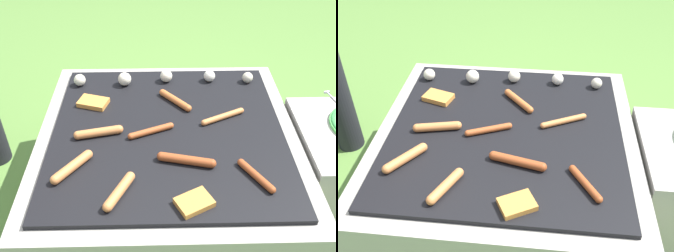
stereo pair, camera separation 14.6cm
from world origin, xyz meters
The scene contains 13 objects.
ground_plane centered at (0.00, 0.00, 0.00)m, with size 14.00×14.00×0.00m, color #567F38.
grill centered at (0.00, 0.00, 0.20)m, with size 0.98×0.98×0.40m.
sausage_mid_left centered at (0.06, -0.18, 0.42)m, with size 0.20×0.07×0.03m.
sausage_front_left centered at (-0.32, -0.20, 0.42)m, with size 0.12×0.15×0.03m.
sausage_back_right centered at (0.28, -0.25, 0.42)m, with size 0.10×0.15×0.02m.
sausage_back_left centered at (-0.06, -0.02, 0.42)m, with size 0.17×0.08×0.02m.
sausage_mid_right centered at (0.21, 0.07, 0.42)m, with size 0.18×0.10×0.02m.
sausage_front_right centered at (0.03, 0.18, 0.42)m, with size 0.13×0.14×0.03m.
sausage_back_center centered at (-0.16, -0.31, 0.42)m, with size 0.09×0.16×0.03m.
sausage_front_center centered at (-0.25, -0.03, 0.42)m, with size 0.18×0.06×0.03m.
bread_slice_left centered at (0.07, -0.36, 0.41)m, with size 0.13×0.12×0.02m.
bread_slice_right centered at (-0.30, 0.17, 0.41)m, with size 0.13×0.11×0.02m.
mushroom_row centered at (-0.03, 0.33, 0.43)m, with size 0.78×0.08×0.06m.
Camera 1 is at (-0.03, -1.14, 1.33)m, focal length 42.00 mm.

